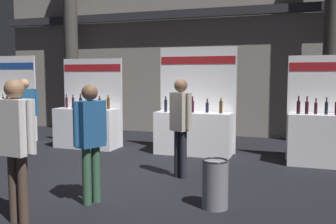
# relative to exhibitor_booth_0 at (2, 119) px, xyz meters

# --- Properties ---
(ground_plane) EXTENTS (26.51, 26.51, 0.00)m
(ground_plane) POSITION_rel_exhibitor_booth_0_xyz_m (4.71, -2.26, -0.60)
(ground_plane) COLOR black
(hall_colonnade) EXTENTS (13.26, 1.17, 6.64)m
(hall_colonnade) POSITION_rel_exhibitor_booth_0_xyz_m (4.71, 2.92, 2.71)
(hall_colonnade) COLOR gray
(hall_colonnade) RESTS_ON ground_plane
(exhibitor_booth_0) EXTENTS (1.87, 0.71, 2.36)m
(exhibitor_booth_0) POSITION_rel_exhibitor_booth_0_xyz_m (0.00, 0.00, 0.00)
(exhibitor_booth_0) COLOR white
(exhibitor_booth_0) RESTS_ON ground_plane
(exhibitor_booth_1) EXTENTS (1.67, 0.66, 2.25)m
(exhibitor_booth_1) POSITION_rel_exhibitor_booth_0_xyz_m (2.75, -0.06, -0.01)
(exhibitor_booth_1) COLOR white
(exhibitor_booth_1) RESTS_ON ground_plane
(exhibitor_booth_2) EXTENTS (1.84, 0.66, 2.48)m
(exhibitor_booth_2) POSITION_rel_exhibitor_booth_0_xyz_m (5.51, 0.03, 0.01)
(exhibitor_booth_2) COLOR white
(exhibitor_booth_2) RESTS_ON ground_plane
(exhibitor_booth_3) EXTENTS (1.67, 0.66, 2.24)m
(exhibitor_booth_3) POSITION_rel_exhibitor_booth_0_xyz_m (8.38, -0.18, 0.01)
(exhibitor_booth_3) COLOR white
(exhibitor_booth_3) RESTS_ON ground_plane
(trash_bin) EXTENTS (0.36, 0.36, 0.68)m
(trash_bin) POSITION_rel_exhibitor_booth_0_xyz_m (6.69, -3.32, -0.26)
(trash_bin) COLOR slate
(trash_bin) RESTS_ON ground_plane
(visitor_0) EXTENTS (0.44, 0.45, 1.75)m
(visitor_0) POSITION_rel_exhibitor_booth_0_xyz_m (1.82, -1.22, 0.45)
(visitor_0) COLOR navy
(visitor_0) RESTS_ON ground_plane
(visitor_2) EXTENTS (0.36, 0.51, 1.70)m
(visitor_2) POSITION_rel_exhibitor_booth_0_xyz_m (4.98, -3.69, 0.41)
(visitor_2) COLOR #33563D
(visitor_2) RESTS_ON ground_plane
(visitor_3) EXTENTS (0.56, 0.30, 1.78)m
(visitor_3) POSITION_rel_exhibitor_booth_0_xyz_m (4.49, -4.61, 0.48)
(visitor_3) COLOR #47382D
(visitor_3) RESTS_ON ground_plane
(visitor_5) EXTENTS (0.43, 0.36, 1.76)m
(visitor_5) POSITION_rel_exhibitor_booth_0_xyz_m (5.79, -2.00, 0.45)
(visitor_5) COLOR #23232D
(visitor_5) RESTS_ON ground_plane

